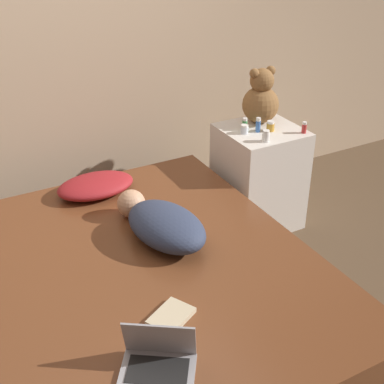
# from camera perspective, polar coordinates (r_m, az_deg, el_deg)

# --- Properties ---
(ground_plane) EXTENTS (12.00, 12.00, 0.00)m
(ground_plane) POSITION_cam_1_polar(r_m,az_deg,el_deg) (2.95, -4.54, -14.75)
(ground_plane) COLOR brown
(wall_back) EXTENTS (8.00, 0.06, 2.60)m
(wall_back) POSITION_cam_1_polar(r_m,az_deg,el_deg) (3.46, -14.81, 15.84)
(wall_back) COLOR tan
(wall_back) RESTS_ON ground_plane
(bed) EXTENTS (1.65, 2.06, 0.45)m
(bed) POSITION_cam_1_polar(r_m,az_deg,el_deg) (2.80, -4.71, -11.47)
(bed) COLOR #2D2319
(bed) RESTS_ON ground_plane
(nightstand) EXTENTS (0.50, 0.49, 0.71)m
(nightstand) POSITION_cam_1_polar(r_m,az_deg,el_deg) (3.68, 7.12, 1.60)
(nightstand) COLOR silver
(nightstand) RESTS_ON ground_plane
(pillow) EXTENTS (0.47, 0.31, 0.11)m
(pillow) POSITION_cam_1_polar(r_m,az_deg,el_deg) (3.29, -10.24, 0.68)
(pillow) COLOR maroon
(pillow) RESTS_ON bed
(person_lying) EXTENTS (0.41, 0.68, 0.19)m
(person_lying) POSITION_cam_1_polar(r_m,az_deg,el_deg) (2.80, -3.17, -3.35)
(person_lying) COLOR #2D3851
(person_lying) RESTS_ON bed
(laptop) EXTENTS (0.35, 0.32, 0.21)m
(laptop) POSITION_cam_1_polar(r_m,az_deg,el_deg) (2.14, -3.62, -17.40)
(laptop) COLOR #9E9EA3
(laptop) RESTS_ON bed
(teddy_bear) EXTENTS (0.24, 0.24, 0.37)m
(teddy_bear) POSITION_cam_1_polar(r_m,az_deg,el_deg) (3.59, 7.35, 9.83)
(teddy_bear) COLOR brown
(teddy_bear) RESTS_ON nightstand
(bottle_amber) EXTENTS (0.05, 0.05, 0.07)m
(bottle_amber) POSITION_cam_1_polar(r_m,az_deg,el_deg) (3.50, 8.37, 6.97)
(bottle_amber) COLOR gold
(bottle_amber) RESTS_ON nightstand
(bottle_clear) EXTENTS (0.05, 0.05, 0.06)m
(bottle_clear) POSITION_cam_1_polar(r_m,az_deg,el_deg) (3.45, 5.61, 6.68)
(bottle_clear) COLOR silver
(bottle_clear) RESTS_ON nightstand
(bottle_blue) EXTENTS (0.03, 0.03, 0.10)m
(bottle_blue) POSITION_cam_1_polar(r_m,az_deg,el_deg) (3.47, 7.07, 7.11)
(bottle_blue) COLOR #3866B2
(bottle_blue) RESTS_ON nightstand
(bottle_red) EXTENTS (0.03, 0.03, 0.08)m
(bottle_red) POSITION_cam_1_polar(r_m,az_deg,el_deg) (3.51, 11.88, 6.74)
(bottle_red) COLOR #B72D2D
(bottle_red) RESTS_ON nightstand
(bottle_white) EXTENTS (0.05, 0.05, 0.07)m
(bottle_white) POSITION_cam_1_polar(r_m,az_deg,el_deg) (3.34, 7.88, 5.93)
(bottle_white) COLOR white
(bottle_white) RESTS_ON nightstand
(bottle_green) EXTENTS (0.03, 0.03, 0.08)m
(bottle_green) POSITION_cam_1_polar(r_m,az_deg,el_deg) (3.50, 5.65, 7.22)
(bottle_green) COLOR #3D8E4C
(bottle_green) RESTS_ON nightstand
(book) EXTENTS (0.23, 0.21, 0.02)m
(book) POSITION_cam_1_polar(r_m,az_deg,el_deg) (2.35, -2.25, -13.14)
(book) COLOR #C6B793
(book) RESTS_ON bed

